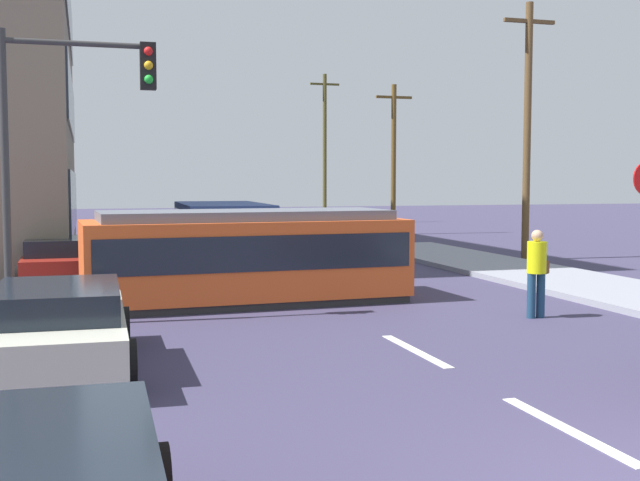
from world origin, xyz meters
The scene contains 14 objects.
ground_plane centered at (0.00, 10.00, 0.00)m, with size 120.00×120.00×0.00m, color #3A3551.
lane_stripe_1 centered at (0.00, 2.00, 0.01)m, with size 0.16×2.40×0.01m, color silver.
lane_stripe_2 centered at (0.00, 6.00, 0.01)m, with size 0.16×2.40×0.01m, color silver.
lane_stripe_3 centered at (0.00, 17.53, 0.01)m, with size 0.16×2.40×0.01m, color silver.
lane_stripe_4 centered at (0.00, 23.53, 0.01)m, with size 0.16×2.40×0.01m, color silver.
streetcar_tram centered at (-1.53, 11.53, 1.02)m, with size 6.83×2.83×1.96m.
city_bus centered at (-0.71, 19.41, 1.08)m, with size 2.68×5.44×1.89m.
pedestrian_crossing centered at (3.36, 8.08, 0.94)m, with size 0.51×0.36×1.67m.
parked_sedan_mid centered at (-5.17, 6.20, 0.62)m, with size 2.02×4.37×1.19m.
parked_sedan_far centered at (-5.39, 15.50, 0.62)m, with size 1.96×4.04×1.19m.
traffic_light_mast centered at (-5.09, 9.83, 3.63)m, with size 2.68×0.33×5.21m.
utility_pole_mid centered at (9.01, 17.94, 4.32)m, with size 1.80×0.24×8.28m.
utility_pole_far centered at (9.39, 30.56, 3.74)m, with size 1.80×0.24×7.12m.
utility_pole_distant centered at (9.12, 41.05, 4.64)m, with size 1.80×0.24×8.92m.
Camera 1 is at (-4.79, -5.11, 2.60)m, focal length 44.82 mm.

